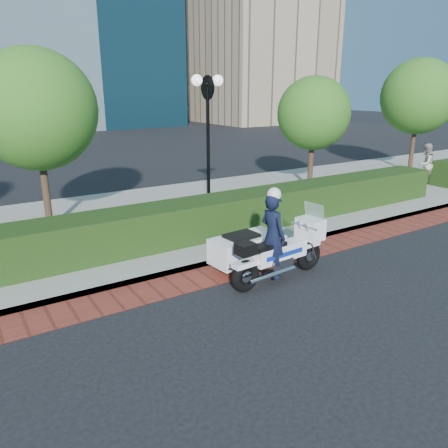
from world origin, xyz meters
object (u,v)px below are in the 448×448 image
police_motorcycle (264,246)px  tree_c (314,114)px  tree_b (36,110)px  pedestrian (425,164)px  tree_d (419,97)px  lamppost (208,124)px

police_motorcycle → tree_c: bearing=35.5°
tree_c → police_motorcycle: 9.03m
tree_b → police_motorcycle: (3.33, -5.62, -2.72)m
tree_c → pedestrian: bearing=-26.0°
tree_d → police_motorcycle: (-13.17, -5.62, -2.90)m
tree_d → police_motorcycle: size_ratio=2.01×
lamppost → tree_b: tree_b is taller
police_motorcycle → pedestrian: police_motorcycle is taller
tree_b → pedestrian: tree_b is taller
lamppost → police_motorcycle: 5.01m
police_motorcycle → pedestrian: size_ratio=1.53×
lamppost → tree_d: 12.09m
pedestrian → lamppost: bearing=-8.3°
tree_c → police_motorcycle: tree_c is taller
tree_d → police_motorcycle: tree_d is taller
tree_c → tree_d: 6.52m
pedestrian → tree_d: bearing=-138.8°
police_motorcycle → lamppost: bearing=70.2°
tree_c → police_motorcycle: (-6.67, -5.62, -2.33)m
tree_b → tree_c: tree_b is taller
lamppost → pedestrian: size_ratio=2.50×
tree_b → police_motorcycle: bearing=-59.4°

